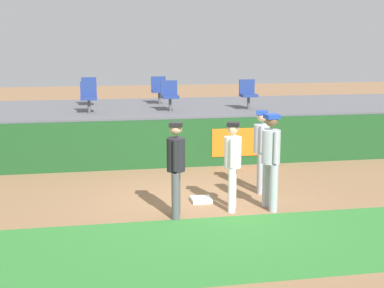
% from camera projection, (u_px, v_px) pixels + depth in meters
% --- Properties ---
extents(ground_plane, '(60.00, 60.00, 0.00)m').
position_uv_depth(ground_plane, '(202.00, 204.00, 10.81)').
color(ground_plane, '#846042').
extents(grass_foreground_strip, '(18.00, 2.80, 0.01)m').
position_uv_depth(grass_foreground_strip, '(231.00, 245.00, 8.61)').
color(grass_foreground_strip, '#2D722D').
rests_on(grass_foreground_strip, ground_plane).
extents(first_base, '(0.40, 0.40, 0.08)m').
position_uv_depth(first_base, '(201.00, 200.00, 10.94)').
color(first_base, white).
rests_on(first_base, ground_plane).
extents(player_fielder_home, '(0.44, 0.50, 1.70)m').
position_uv_depth(player_fielder_home, '(233.00, 160.00, 10.25)').
color(player_fielder_home, white).
rests_on(player_fielder_home, ground_plane).
extents(player_runner_visitor, '(0.41, 0.48, 1.76)m').
position_uv_depth(player_runner_visitor, '(261.00, 145.00, 11.47)').
color(player_runner_visitor, '#9EA3AD').
rests_on(player_runner_visitor, ground_plane).
extents(player_coach_visitor, '(0.39, 0.52, 1.85)m').
position_uv_depth(player_coach_visitor, '(271.00, 155.00, 10.26)').
color(player_coach_visitor, '#9EA3AD').
rests_on(player_coach_visitor, ground_plane).
extents(player_umpire, '(0.40, 0.49, 1.76)m').
position_uv_depth(player_umpire, '(176.00, 163.00, 9.82)').
color(player_umpire, '#4C4C51').
rests_on(player_umpire, ground_plane).
extents(field_wall, '(18.00, 0.26, 1.22)m').
position_uv_depth(field_wall, '(176.00, 143.00, 13.89)').
color(field_wall, '#19471E').
rests_on(field_wall, ground_plane).
extents(bleacher_platform, '(18.00, 4.80, 1.28)m').
position_uv_depth(bleacher_platform, '(162.00, 127.00, 16.37)').
color(bleacher_platform, '#59595E').
rests_on(bleacher_platform, ground_plane).
extents(seat_back_left, '(0.45, 0.44, 0.84)m').
position_uv_depth(seat_back_left, '(89.00, 90.00, 16.42)').
color(seat_back_left, '#4C4C51').
rests_on(seat_back_left, bleacher_platform).
extents(seat_front_right, '(0.45, 0.44, 0.84)m').
position_uv_depth(seat_front_right, '(248.00, 93.00, 15.50)').
color(seat_front_right, '#4C4C51').
rests_on(seat_front_right, bleacher_platform).
extents(seat_front_left, '(0.44, 0.44, 0.84)m').
position_uv_depth(seat_front_left, '(89.00, 95.00, 14.68)').
color(seat_front_left, '#4C4C51').
rests_on(seat_front_left, bleacher_platform).
extents(seat_front_center, '(0.46, 0.44, 0.84)m').
position_uv_depth(seat_front_center, '(170.00, 94.00, 15.08)').
color(seat_front_center, '#4C4C51').
rests_on(seat_front_center, bleacher_platform).
extents(seat_back_center, '(0.45, 0.44, 0.84)m').
position_uv_depth(seat_back_center, '(159.00, 89.00, 16.81)').
color(seat_back_center, '#4C4C51').
rests_on(seat_back_center, bleacher_platform).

